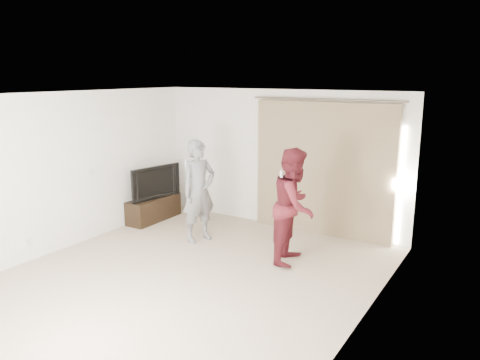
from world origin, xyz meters
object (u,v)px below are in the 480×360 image
(tv_console, at_px, (154,209))
(person_man, at_px, (199,191))
(tv, at_px, (153,182))
(person_woman, at_px, (294,206))

(tv_console, relative_size, person_man, 0.68)
(tv, distance_m, person_woman, 3.32)
(tv_console, distance_m, person_man, 1.68)
(person_woman, bearing_deg, tv_console, 172.17)
(tv, relative_size, person_woman, 0.63)
(tv, distance_m, person_man, 1.55)
(tv, bearing_deg, person_man, -96.04)
(person_woman, bearing_deg, tv, 172.17)
(tv_console, bearing_deg, person_woman, -7.83)
(tv_console, bearing_deg, tv, 0.00)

